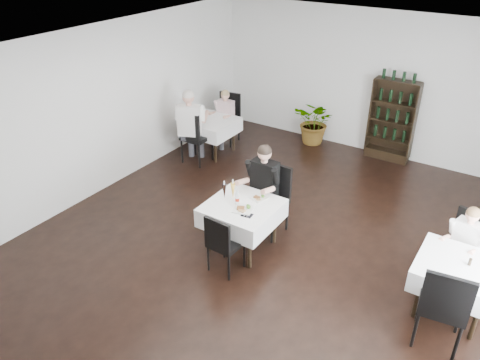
# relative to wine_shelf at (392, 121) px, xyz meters

# --- Properties ---
(room_shell) EXTENTS (9.00, 9.00, 9.00)m
(room_shell) POSITION_rel_wine_shelf_xyz_m (-0.60, -4.31, 0.65)
(room_shell) COLOR black
(room_shell) RESTS_ON ground
(wine_shelf) EXTENTS (0.90, 0.28, 1.75)m
(wine_shelf) POSITION_rel_wine_shelf_xyz_m (0.00, 0.00, 0.00)
(wine_shelf) COLOR black
(wine_shelf) RESTS_ON ground
(main_table) EXTENTS (1.03, 1.03, 0.77)m
(main_table) POSITION_rel_wine_shelf_xyz_m (-0.90, -4.31, -0.23)
(main_table) COLOR black
(main_table) RESTS_ON ground
(left_table) EXTENTS (0.98, 0.98, 0.77)m
(left_table) POSITION_rel_wine_shelf_xyz_m (-3.30, -1.81, -0.23)
(left_table) COLOR black
(left_table) RESTS_ON ground
(right_table) EXTENTS (0.98, 0.98, 0.77)m
(right_table) POSITION_rel_wine_shelf_xyz_m (2.10, -4.01, -0.23)
(right_table) COLOR black
(right_table) RESTS_ON ground
(potted_tree) EXTENTS (0.99, 0.88, 1.03)m
(potted_tree) POSITION_rel_wine_shelf_xyz_m (-1.63, -0.12, -0.33)
(potted_tree) COLOR #215B1F
(potted_tree) RESTS_ON ground
(main_chair_far) EXTENTS (0.54, 0.55, 1.14)m
(main_chair_far) POSITION_rel_wine_shelf_xyz_m (-0.77, -3.65, -0.20)
(main_chair_far) COLOR black
(main_chair_far) RESTS_ON ground
(main_chair_near) EXTENTS (0.45, 0.45, 0.94)m
(main_chair_near) POSITION_rel_wine_shelf_xyz_m (-0.81, -4.96, -0.31)
(main_chair_near) COLOR black
(main_chair_near) RESTS_ON ground
(left_chair_far) EXTENTS (0.58, 0.58, 1.12)m
(left_chair_far) POSITION_rel_wine_shelf_xyz_m (-3.38, -1.08, -0.21)
(left_chair_far) COLOR black
(left_chair_far) RESTS_ON ground
(left_chair_near) EXTENTS (0.53, 0.54, 1.15)m
(left_chair_near) POSITION_rel_wine_shelf_xyz_m (-3.31, -2.42, -0.19)
(left_chair_near) COLOR black
(left_chair_near) RESTS_ON ground
(right_chair_far) EXTENTS (0.59, 0.59, 1.04)m
(right_chair_far) POSITION_rel_wine_shelf_xyz_m (2.05, -3.24, -0.25)
(right_chair_far) COLOR black
(right_chair_far) RESTS_ON ground
(right_chair_near) EXTENTS (0.59, 0.60, 1.16)m
(right_chair_near) POSITION_rel_wine_shelf_xyz_m (2.08, -4.70, -0.18)
(right_chair_near) COLOR black
(right_chair_near) RESTS_ON ground
(diner_main) EXTENTS (0.57, 0.57, 1.50)m
(diner_main) POSITION_rel_wine_shelf_xyz_m (-0.91, -3.75, 0.03)
(diner_main) COLOR #404047
(diner_main) RESTS_ON ground
(diner_left_far) EXTENTS (0.48, 0.48, 1.28)m
(diner_left_far) POSITION_rel_wine_shelf_xyz_m (-3.31, -1.33, -0.10)
(diner_left_far) COLOR #404047
(diner_left_far) RESTS_ON ground
(diner_left_near) EXTENTS (0.72, 0.76, 1.62)m
(diner_left_near) POSITION_rel_wine_shelf_xyz_m (-3.35, -2.44, 0.09)
(diner_left_near) COLOR #404047
(diner_left_near) RESTS_ON ground
(diner_right_far) EXTENTS (0.51, 0.54, 1.23)m
(diner_right_far) POSITION_rel_wine_shelf_xyz_m (2.05, -3.41, -0.13)
(diner_right_far) COLOR #404047
(diner_right_far) RESTS_ON ground
(plate_far) EXTENTS (0.27, 0.27, 0.07)m
(plate_far) POSITION_rel_wine_shelf_xyz_m (-0.78, -4.03, -0.06)
(plate_far) COLOR white
(plate_far) RESTS_ON main_table
(plate_near) EXTENTS (0.33, 0.33, 0.08)m
(plate_near) POSITION_rel_wine_shelf_xyz_m (-0.80, -4.43, -0.06)
(plate_near) COLOR white
(plate_near) RESTS_ON main_table
(pilsner_dark) EXTENTS (0.07, 0.07, 0.30)m
(pilsner_dark) POSITION_rel_wine_shelf_xyz_m (-1.23, -4.31, 0.05)
(pilsner_dark) COLOR black
(pilsner_dark) RESTS_ON main_table
(pilsner_lager) EXTENTS (0.08, 0.08, 0.33)m
(pilsner_lager) POSITION_rel_wine_shelf_xyz_m (-1.12, -4.24, 0.06)
(pilsner_lager) COLOR gold
(pilsner_lager) RESTS_ON main_table
(coke_bottle) EXTENTS (0.06, 0.06, 0.25)m
(coke_bottle) POSITION_rel_wine_shelf_xyz_m (-0.96, -4.35, 0.02)
(coke_bottle) COLOR silver
(coke_bottle) RESTS_ON main_table
(napkin_cutlery) EXTENTS (0.17, 0.18, 0.02)m
(napkin_cutlery) POSITION_rel_wine_shelf_xyz_m (-0.68, -4.52, -0.07)
(napkin_cutlery) COLOR black
(napkin_cutlery) RESTS_ON main_table
(pepper_mill) EXTENTS (0.05, 0.05, 0.09)m
(pepper_mill) POSITION_rel_wine_shelf_xyz_m (2.20, -3.97, -0.03)
(pepper_mill) COLOR black
(pepper_mill) RESTS_ON right_table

